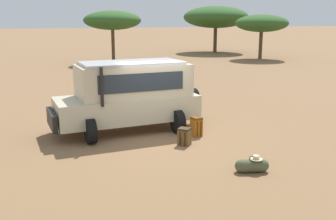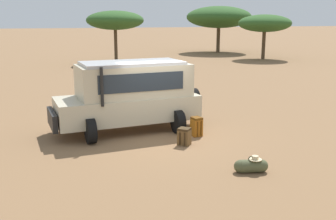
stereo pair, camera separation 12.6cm
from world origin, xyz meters
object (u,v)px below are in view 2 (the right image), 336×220
at_px(safari_vehicle, 130,94).
at_px(acacia_tree_left_mid, 115,20).
at_px(duffel_bag_low_black_case, 251,166).
at_px(acacia_tree_right_mid, 265,23).
at_px(acacia_tree_centre_back, 219,17).
at_px(backpack_beside_front_wheel, 184,137).
at_px(backpack_cluster_center, 196,127).

relative_size(safari_vehicle, acacia_tree_left_mid, 1.06).
relative_size(duffel_bag_low_black_case, acacia_tree_left_mid, 0.17).
bearing_deg(acacia_tree_right_mid, safari_vehicle, -132.61).
height_order(safari_vehicle, acacia_tree_left_mid, acacia_tree_left_mid).
height_order(safari_vehicle, duffel_bag_low_black_case, safari_vehicle).
xyz_separation_m(acacia_tree_centre_back, acacia_tree_right_mid, (0.56, -8.63, -0.61)).
relative_size(backpack_beside_front_wheel, acacia_tree_centre_back, 0.07).
height_order(safari_vehicle, backpack_beside_front_wheel, safari_vehicle).
relative_size(backpack_cluster_center, acacia_tree_right_mid, 0.13).
xyz_separation_m(safari_vehicle, duffel_bag_low_black_case, (1.94, -4.90, -1.12)).
distance_m(backpack_cluster_center, acacia_tree_centre_back, 34.38).
bearing_deg(safari_vehicle, acacia_tree_centre_back, 58.03).
relative_size(duffel_bag_low_black_case, acacia_tree_right_mid, 0.17).
height_order(safari_vehicle, acacia_tree_right_mid, acacia_tree_right_mid).
xyz_separation_m(backpack_beside_front_wheel, acacia_tree_right_mid, (17.33, 22.32, 3.16)).
bearing_deg(acacia_tree_centre_back, duffel_bag_low_black_case, -115.43).
bearing_deg(acacia_tree_right_mid, backpack_beside_front_wheel, -127.83).
distance_m(acacia_tree_left_mid, acacia_tree_centre_back, 15.65).
distance_m(backpack_beside_front_wheel, duffel_bag_low_black_case, 2.80).
distance_m(safari_vehicle, acacia_tree_right_mid, 27.41).
bearing_deg(safari_vehicle, acacia_tree_right_mid, 47.39).
bearing_deg(acacia_tree_left_mid, safari_vehicle, -101.00).
bearing_deg(duffel_bag_low_black_case, backpack_cluster_center, 90.42).
xyz_separation_m(safari_vehicle, backpack_beside_front_wheel, (1.17, -2.21, -1.03)).
bearing_deg(backpack_beside_front_wheel, safari_vehicle, 117.83).
relative_size(backpack_cluster_center, acacia_tree_centre_back, 0.09).
relative_size(acacia_tree_left_mid, acacia_tree_right_mid, 0.99).
relative_size(duffel_bag_low_black_case, acacia_tree_centre_back, 0.12).
relative_size(backpack_beside_front_wheel, duffel_bag_low_black_case, 0.63).
height_order(duffel_bag_low_black_case, acacia_tree_left_mid, acacia_tree_left_mid).
xyz_separation_m(acacia_tree_left_mid, acacia_tree_centre_back, (13.79, 7.40, 0.31)).
bearing_deg(acacia_tree_centre_back, safari_vehicle, -121.97).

